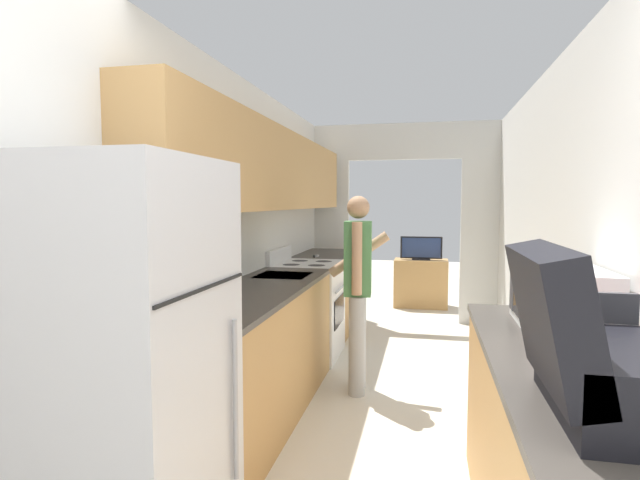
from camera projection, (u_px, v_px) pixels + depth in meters
wall_left at (237, 207)px, 3.74m from camera, size 0.38×7.78×2.50m
wall_right at (586, 249)px, 2.83m from camera, size 0.06×7.78×2.50m
wall_far_with_doorway at (404, 210)px, 6.30m from camera, size 2.70×0.06×2.50m
counter_left at (287, 327)px, 4.22m from camera, size 0.62×4.22×0.92m
counter_right at (567, 472)px, 1.95m from camera, size 0.62×1.94×0.92m
refrigerator at (124, 381)px, 1.89m from camera, size 0.70×0.73×1.68m
range_oven at (308, 309)px, 4.91m from camera, size 0.66×0.75×1.06m
person at (358, 288)px, 3.95m from camera, size 0.51×0.39×1.57m
suitcase at (602, 359)px, 1.38m from camera, size 0.49×0.55×0.48m
microwave at (562, 298)px, 2.38m from camera, size 0.40×0.51×0.28m
book_stack at (584, 352)px, 1.89m from camera, size 0.26×0.30×0.05m
tv_cabinet at (421, 283)px, 7.23m from camera, size 0.76×0.42×0.69m
television at (421, 248)px, 7.15m from camera, size 0.59×0.16×0.34m
knife at (315, 256)px, 5.44m from camera, size 0.08×0.33×0.02m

